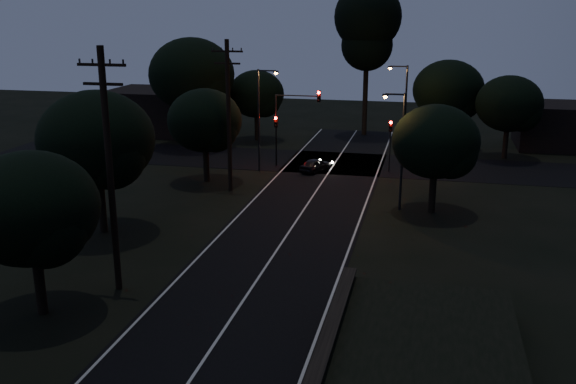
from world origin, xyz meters
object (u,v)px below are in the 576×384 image
at_px(car, 316,165).
at_px(streetlight_b, 403,106).
at_px(utility_pole_mid, 110,168).
at_px(utility_pole_far, 229,114).
at_px(signal_mast, 296,114).
at_px(streetlight_c, 400,143).
at_px(signal_left, 276,132).
at_px(streetlight_a, 261,113).
at_px(tall_pine, 368,26).
at_px(signal_right, 390,136).

bearing_deg(car, streetlight_b, -116.14).
relative_size(utility_pole_mid, car, 3.51).
height_order(utility_pole_far, signal_mast, utility_pole_far).
height_order(utility_pole_far, streetlight_c, utility_pole_far).
xyz_separation_m(utility_pole_mid, signal_left, (1.40, 24.99, -2.90)).
distance_m(streetlight_a, streetlight_b, 12.19).
distance_m(tall_pine, streetlight_c, 26.27).
xyz_separation_m(signal_mast, car, (1.84, -1.27, -3.81)).
distance_m(tall_pine, streetlight_b, 13.32).
height_order(utility_pole_mid, car, utility_pole_mid).
bearing_deg(signal_mast, car, -34.64).
xyz_separation_m(tall_pine, streetlight_a, (-6.31, -17.00, -6.16)).
bearing_deg(streetlight_b, car, -140.43).
bearing_deg(streetlight_a, signal_right, 11.34).
relative_size(utility_pole_mid, signal_left, 2.68).
xyz_separation_m(tall_pine, streetlight_c, (4.83, -25.00, -6.45)).
distance_m(signal_left, car, 4.39).
xyz_separation_m(utility_pole_far, signal_mast, (3.09, 7.99, -1.15)).
relative_size(signal_left, streetlight_c, 0.55).
height_order(utility_pole_mid, utility_pole_far, utility_pole_mid).
distance_m(signal_mast, streetlight_a, 3.13).
distance_m(utility_pole_mid, car, 24.78).
bearing_deg(utility_pole_mid, streetlight_b, 68.70).
xyz_separation_m(signal_right, signal_mast, (-7.51, 0.00, 1.50)).
relative_size(utility_pole_mid, streetlight_c, 1.47).
bearing_deg(streetlight_b, streetlight_a, -150.52).
bearing_deg(streetlight_c, car, 128.38).
bearing_deg(tall_pine, utility_pole_mid, -99.93).
height_order(utility_pole_far, car, utility_pole_far).
relative_size(tall_pine, car, 4.77).
height_order(streetlight_a, streetlight_b, same).
relative_size(utility_pole_far, signal_right, 2.56).
relative_size(signal_mast, streetlight_c, 0.83).
bearing_deg(utility_pole_mid, tall_pine, 80.07).
bearing_deg(streetlight_b, signal_mast, -154.01).
distance_m(tall_pine, signal_mast, 16.80).
distance_m(streetlight_a, car, 5.93).
xyz_separation_m(utility_pole_mid, signal_right, (10.60, 24.99, -2.90)).
bearing_deg(utility_pole_mid, signal_mast, 82.96).
relative_size(signal_left, car, 1.31).
bearing_deg(utility_pole_far, signal_mast, 68.89).
xyz_separation_m(utility_pole_far, signal_left, (1.40, 7.99, -2.65)).
xyz_separation_m(utility_pole_mid, tall_pine, (7.00, 40.00, 5.06)).
relative_size(signal_left, streetlight_b, 0.51).
height_order(utility_pole_far, streetlight_b, utility_pole_far).
bearing_deg(utility_pole_far, utility_pole_mid, -90.00).
bearing_deg(tall_pine, streetlight_c, -79.07).
relative_size(tall_pine, signal_right, 3.65).
bearing_deg(streetlight_c, utility_pole_far, 170.40).
bearing_deg(signal_right, tall_pine, 103.49).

